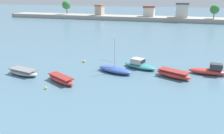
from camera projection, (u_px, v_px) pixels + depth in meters
The scene contains 9 objects.
moored_boat_2 at pixel (23, 72), 32.84m from camera, with size 5.46×2.95×0.89m.
moored_boat_3 at pixel (61, 79), 30.08m from camera, with size 5.30×3.69×0.90m.
moored_boat_4 at pixel (115, 70), 33.85m from camera, with size 5.93×3.64×5.16m.
moored_boat_5 at pixel (140, 65), 35.75m from camera, with size 5.82×3.83×1.50m.
moored_boat_6 at pixel (173, 74), 31.81m from camera, with size 5.35×3.65×1.02m.
moored_boat_7 at pixel (209, 71), 32.89m from camera, with size 5.40×1.92×1.69m.
mooring_buoy_0 at pixel (46, 88), 27.98m from camera, with size 0.31×0.31×0.31m, color yellow.
mooring_buoy_1 at pixel (84, 61), 38.85m from camera, with size 0.42×0.42×0.42m, color yellow.
distant_shoreline at pixel (146, 17), 99.40m from camera, with size 127.36×9.75×8.08m.
Camera 1 is at (18.42, -12.10, 11.13)m, focal length 36.72 mm.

